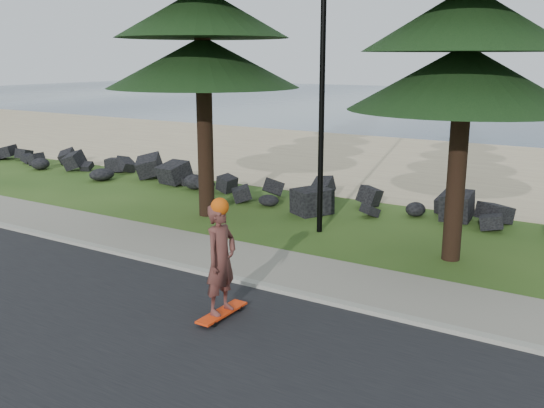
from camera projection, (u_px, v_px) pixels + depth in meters
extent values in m
plane|color=#284616|center=(250.00, 267.00, 12.98)|extent=(160.00, 160.00, 0.00)
cube|color=black|center=(85.00, 350.00, 9.27)|extent=(160.00, 7.00, 0.02)
cube|color=#99988A|center=(225.00, 277.00, 12.22)|extent=(160.00, 0.20, 0.10)
cube|color=gray|center=(255.00, 263.00, 13.13)|extent=(160.00, 2.00, 0.08)
cube|color=tan|center=(447.00, 166.00, 24.92)|extent=(160.00, 15.00, 0.01)
cylinder|color=black|center=(322.00, 73.00, 14.67)|extent=(0.14, 0.14, 8.00)
cube|color=#F2380E|center=(222.00, 312.00, 10.40)|extent=(0.28, 1.14, 0.04)
imported|color=brown|center=(221.00, 259.00, 10.17)|extent=(0.46, 0.69, 1.89)
sphere|color=#CB4C0B|center=(220.00, 207.00, 9.96)|extent=(0.30, 0.30, 0.30)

